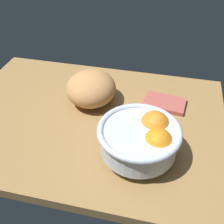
{
  "coord_description": "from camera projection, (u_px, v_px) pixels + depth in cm",
  "views": [
    {
      "loc": [
        -21.8,
        60.94,
        54.84
      ],
      "look_at": [
        -8.12,
        1.87,
        5.0
      ],
      "focal_mm": 43.7,
      "sensor_mm": 36.0,
      "label": 1
    }
  ],
  "objects": [
    {
      "name": "ground_plane",
      "position": [
        88.0,
        121.0,
        0.85
      ],
      "size": [
        83.38,
        60.21,
        3.0
      ],
      "primitive_type": "cube",
      "color": "olive"
    },
    {
      "name": "fruit_bowl",
      "position": [
        142.0,
        138.0,
        0.69
      ],
      "size": [
        21.15,
        21.15,
        11.14
      ],
      "color": "silver",
      "rests_on": "ground"
    },
    {
      "name": "bread_loaf",
      "position": [
        91.0,
        88.0,
        0.87
      ],
      "size": [
        17.67,
        18.44,
        10.37
      ],
      "primitive_type": "ellipsoid",
      "rotation": [
        0.0,
        0.0,
        1.67
      ],
      "color": "tan",
      "rests_on": "ground"
    },
    {
      "name": "napkin_folded",
      "position": [
        164.0,
        103.0,
        0.89
      ],
      "size": [
        14.09,
        9.91,
        1.41
      ],
      "primitive_type": "cube",
      "rotation": [
        0.0,
        0.0,
        -0.11
      ],
      "color": "#AE524A",
      "rests_on": "ground"
    }
  ]
}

